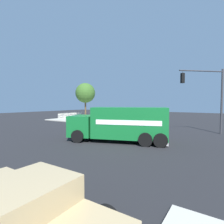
{
  "coord_description": "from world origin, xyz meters",
  "views": [
    {
      "loc": [
        12.37,
        8.54,
        3.1
      ],
      "look_at": [
        0.87,
        0.87,
        2.4
      ],
      "focal_mm": 28.14,
      "sensor_mm": 36.0,
      "label": 1
    }
  ],
  "objects_px": {
    "sedan_silver": "(128,119)",
    "pedestrian_crossing": "(96,114)",
    "delivery_truck": "(121,124)",
    "shade_tree_near": "(85,93)",
    "pickup_tan": "(21,207)",
    "traffic_light_primary": "(209,91)",
    "pedestrian_near_corner": "(109,113)"
  },
  "relations": [
    {
      "from": "sedan_silver",
      "to": "pedestrian_crossing",
      "type": "distance_m",
      "value": 8.04
    },
    {
      "from": "delivery_truck",
      "to": "shade_tree_near",
      "type": "xyz_separation_m",
      "value": [
        -14.26,
        -16.76,
        3.67
      ]
    },
    {
      "from": "pickup_tan",
      "to": "pedestrian_crossing",
      "type": "distance_m",
      "value": 29.15
    },
    {
      "from": "sedan_silver",
      "to": "pedestrian_crossing",
      "type": "xyz_separation_m",
      "value": [
        -1.8,
        -7.82,
        0.46
      ]
    },
    {
      "from": "shade_tree_near",
      "to": "pickup_tan",
      "type": "bearing_deg",
      "value": 39.62
    },
    {
      "from": "pickup_tan",
      "to": "shade_tree_near",
      "type": "height_order",
      "value": "shade_tree_near"
    },
    {
      "from": "pickup_tan",
      "to": "shade_tree_near",
      "type": "xyz_separation_m",
      "value": [
        -24.25,
        -20.07,
        4.39
      ]
    },
    {
      "from": "traffic_light_primary",
      "to": "pedestrian_crossing",
      "type": "bearing_deg",
      "value": -107.67
    },
    {
      "from": "traffic_light_primary",
      "to": "shade_tree_near",
      "type": "height_order",
      "value": "shade_tree_near"
    },
    {
      "from": "pedestrian_crossing",
      "to": "shade_tree_near",
      "type": "xyz_separation_m",
      "value": [
        -0.52,
        -3.14,
        4.02
      ]
    },
    {
      "from": "pedestrian_near_corner",
      "to": "pedestrian_crossing",
      "type": "xyz_separation_m",
      "value": [
        2.6,
        -1.13,
        0.02
      ]
    },
    {
      "from": "pickup_tan",
      "to": "pedestrian_near_corner",
      "type": "height_order",
      "value": "pedestrian_near_corner"
    },
    {
      "from": "traffic_light_primary",
      "to": "shade_tree_near",
      "type": "distance_m",
      "value": 23.29
    },
    {
      "from": "traffic_light_primary",
      "to": "pedestrian_near_corner",
      "type": "distance_m",
      "value": 20.29
    },
    {
      "from": "pickup_tan",
      "to": "sedan_silver",
      "type": "bearing_deg",
      "value": -157.43
    },
    {
      "from": "pedestrian_near_corner",
      "to": "shade_tree_near",
      "type": "relative_size",
      "value": 0.23
    },
    {
      "from": "shade_tree_near",
      "to": "pedestrian_near_corner",
      "type": "bearing_deg",
      "value": 116.0
    },
    {
      "from": "pedestrian_near_corner",
      "to": "pedestrian_crossing",
      "type": "bearing_deg",
      "value": -23.46
    },
    {
      "from": "traffic_light_primary",
      "to": "delivery_truck",
      "type": "bearing_deg",
      "value": -36.0
    },
    {
      "from": "delivery_truck",
      "to": "pedestrian_near_corner",
      "type": "bearing_deg",
      "value": -142.6
    },
    {
      "from": "delivery_truck",
      "to": "traffic_light_primary",
      "type": "height_order",
      "value": "traffic_light_primary"
    },
    {
      "from": "pedestrian_near_corner",
      "to": "pedestrian_crossing",
      "type": "distance_m",
      "value": 2.84
    },
    {
      "from": "pickup_tan",
      "to": "sedan_silver",
      "type": "distance_m",
      "value": 23.74
    },
    {
      "from": "pedestrian_near_corner",
      "to": "sedan_silver",
      "type": "bearing_deg",
      "value": 56.63
    },
    {
      "from": "delivery_truck",
      "to": "shade_tree_near",
      "type": "relative_size",
      "value": 1.18
    },
    {
      "from": "pedestrian_crossing",
      "to": "pedestrian_near_corner",
      "type": "bearing_deg",
      "value": 156.54
    },
    {
      "from": "pickup_tan",
      "to": "shade_tree_near",
      "type": "bearing_deg",
      "value": -140.38
    },
    {
      "from": "pedestrian_crossing",
      "to": "pickup_tan",
      "type": "bearing_deg",
      "value": 35.51
    },
    {
      "from": "delivery_truck",
      "to": "shade_tree_near",
      "type": "distance_m",
      "value": 22.31
    },
    {
      "from": "pickup_tan",
      "to": "sedan_silver",
      "type": "xyz_separation_m",
      "value": [
        -21.93,
        -9.11,
        -0.1
      ]
    },
    {
      "from": "pedestrian_crossing",
      "to": "traffic_light_primary",
      "type": "bearing_deg",
      "value": 72.33
    },
    {
      "from": "delivery_truck",
      "to": "pedestrian_crossing",
      "type": "relative_size",
      "value": 4.91
    }
  ]
}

